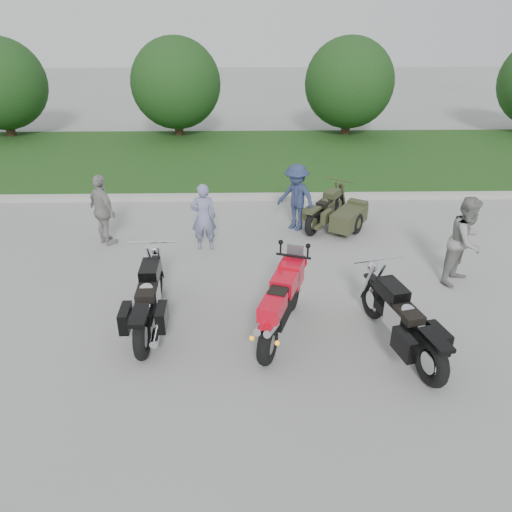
{
  "coord_description": "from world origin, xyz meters",
  "views": [
    {
      "loc": [
        -0.21,
        -7.59,
        5.03
      ],
      "look_at": [
        -0.04,
        0.79,
        0.8
      ],
      "focal_mm": 35.0,
      "sensor_mm": 36.0,
      "label": 1
    }
  ],
  "objects_px": {
    "person_denim": "(296,197)",
    "sportbike_red": "(281,303)",
    "cruiser_right": "(404,324)",
    "cruiser_left": "(149,302)",
    "person_back": "(103,210)",
    "cruiser_sidecar": "(339,215)",
    "person_stripe": "(204,217)",
    "person_grey": "(466,241)"
  },
  "relations": [
    {
      "from": "cruiser_sidecar",
      "to": "person_denim",
      "type": "relative_size",
      "value": 1.21
    },
    {
      "from": "cruiser_left",
      "to": "person_stripe",
      "type": "bearing_deg",
      "value": 75.48
    },
    {
      "from": "person_denim",
      "to": "sportbike_red",
      "type": "bearing_deg",
      "value": -56.3
    },
    {
      "from": "sportbike_red",
      "to": "cruiser_left",
      "type": "relative_size",
      "value": 0.86
    },
    {
      "from": "cruiser_left",
      "to": "person_grey",
      "type": "height_order",
      "value": "person_grey"
    },
    {
      "from": "cruiser_left",
      "to": "person_back",
      "type": "xyz_separation_m",
      "value": [
        -1.6,
        3.44,
        0.33
      ]
    },
    {
      "from": "person_grey",
      "to": "person_back",
      "type": "distance_m",
      "value": 7.82
    },
    {
      "from": "person_back",
      "to": "cruiser_left",
      "type": "bearing_deg",
      "value": 160.76
    },
    {
      "from": "cruiser_right",
      "to": "cruiser_sidecar",
      "type": "bearing_deg",
      "value": 78.12
    },
    {
      "from": "cruiser_right",
      "to": "cruiser_sidecar",
      "type": "xyz_separation_m",
      "value": [
        -0.2,
        4.9,
        -0.11
      ]
    },
    {
      "from": "cruiser_sidecar",
      "to": "person_stripe",
      "type": "distance_m",
      "value": 3.43
    },
    {
      "from": "cruiser_sidecar",
      "to": "person_grey",
      "type": "height_order",
      "value": "person_grey"
    },
    {
      "from": "sportbike_red",
      "to": "person_back",
      "type": "relative_size",
      "value": 1.32
    },
    {
      "from": "person_denim",
      "to": "person_stripe",
      "type": "bearing_deg",
      "value": -111.47
    },
    {
      "from": "cruiser_right",
      "to": "sportbike_red",
      "type": "bearing_deg",
      "value": 152.6
    },
    {
      "from": "sportbike_red",
      "to": "person_grey",
      "type": "bearing_deg",
      "value": 44.62
    },
    {
      "from": "person_grey",
      "to": "cruiser_right",
      "type": "bearing_deg",
      "value": -173.05
    },
    {
      "from": "cruiser_sidecar",
      "to": "person_stripe",
      "type": "bearing_deg",
      "value": -129.14
    },
    {
      "from": "person_grey",
      "to": "person_stripe",
      "type": "bearing_deg",
      "value": 118.73
    },
    {
      "from": "person_grey",
      "to": "person_denim",
      "type": "relative_size",
      "value": 1.08
    },
    {
      "from": "sportbike_red",
      "to": "person_stripe",
      "type": "relative_size",
      "value": 1.42
    },
    {
      "from": "sportbike_red",
      "to": "cruiser_right",
      "type": "relative_size",
      "value": 0.87
    },
    {
      "from": "person_grey",
      "to": "cruiser_left",
      "type": "bearing_deg",
      "value": 150.07
    },
    {
      "from": "sportbike_red",
      "to": "cruiser_sidecar",
      "type": "distance_m",
      "value": 4.77
    },
    {
      "from": "cruiser_left",
      "to": "person_back",
      "type": "bearing_deg",
      "value": 113.31
    },
    {
      "from": "person_back",
      "to": "sportbike_red",
      "type": "bearing_deg",
      "value": -178.42
    },
    {
      "from": "cruiser_left",
      "to": "person_stripe",
      "type": "distance_m",
      "value": 3.22
    },
    {
      "from": "cruiser_right",
      "to": "cruiser_sidecar",
      "type": "distance_m",
      "value": 4.9
    },
    {
      "from": "person_stripe",
      "to": "person_denim",
      "type": "height_order",
      "value": "person_denim"
    },
    {
      "from": "person_stripe",
      "to": "person_denim",
      "type": "xyz_separation_m",
      "value": [
        2.18,
        1.08,
        0.05
      ]
    },
    {
      "from": "person_stripe",
      "to": "person_denim",
      "type": "relative_size",
      "value": 0.94
    },
    {
      "from": "sportbike_red",
      "to": "person_denim",
      "type": "distance_m",
      "value": 4.55
    },
    {
      "from": "cruiser_left",
      "to": "person_denim",
      "type": "bearing_deg",
      "value": 53.84
    },
    {
      "from": "cruiser_left",
      "to": "cruiser_right",
      "type": "relative_size",
      "value": 1.02
    },
    {
      "from": "sportbike_red",
      "to": "cruiser_left",
      "type": "height_order",
      "value": "sportbike_red"
    },
    {
      "from": "cruiser_right",
      "to": "person_denim",
      "type": "height_order",
      "value": "person_denim"
    },
    {
      "from": "cruiser_left",
      "to": "sportbike_red",
      "type": "bearing_deg",
      "value": -8.96
    },
    {
      "from": "sportbike_red",
      "to": "person_back",
      "type": "distance_m",
      "value": 5.35
    },
    {
      "from": "sportbike_red",
      "to": "cruiser_sidecar",
      "type": "relative_size",
      "value": 1.09
    },
    {
      "from": "cruiser_left",
      "to": "cruiser_sidecar",
      "type": "height_order",
      "value": "cruiser_left"
    },
    {
      "from": "person_stripe",
      "to": "person_grey",
      "type": "bearing_deg",
      "value": 157.9
    },
    {
      "from": "person_grey",
      "to": "sportbike_red",
      "type": "bearing_deg",
      "value": 161.47
    }
  ]
}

